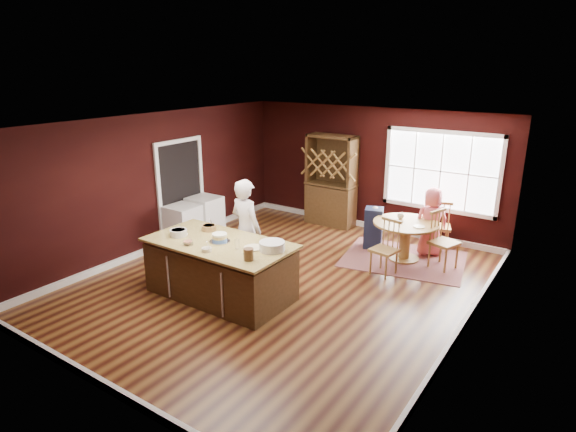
{
  "coord_description": "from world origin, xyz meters",
  "views": [
    {
      "loc": [
        4.28,
        -6.15,
        3.59
      ],
      "look_at": [
        -0.18,
        0.44,
        1.05
      ],
      "focal_mm": 30.0,
      "sensor_mm": 36.0,
      "label": 1
    }
  ],
  "objects_px": {
    "seated_woman": "(431,222)",
    "high_chair": "(373,227)",
    "chair_east": "(445,240)",
    "dryer": "(205,218)",
    "chair_north": "(439,224)",
    "chair_south": "(384,248)",
    "toddler": "(377,208)",
    "hutch": "(331,181)",
    "washer": "(183,226)",
    "layer_cake": "(220,238)",
    "dining_table": "(405,233)",
    "baker": "(246,230)",
    "kitchen_island": "(220,270)"
  },
  "relations": [
    {
      "from": "chair_east",
      "to": "hutch",
      "type": "relative_size",
      "value": 0.52
    },
    {
      "from": "hutch",
      "to": "dining_table",
      "type": "bearing_deg",
      "value": -26.0
    },
    {
      "from": "chair_south",
      "to": "washer",
      "type": "distance_m",
      "value": 4.05
    },
    {
      "from": "baker",
      "to": "chair_south",
      "type": "xyz_separation_m",
      "value": [
        1.92,
        1.45,
        -0.38
      ]
    },
    {
      "from": "chair_north",
      "to": "chair_south",
      "type": "bearing_deg",
      "value": 56.51
    },
    {
      "from": "dining_table",
      "to": "toddler",
      "type": "distance_m",
      "value": 0.87
    },
    {
      "from": "toddler",
      "to": "hutch",
      "type": "xyz_separation_m",
      "value": [
        -1.47,
        0.73,
        0.23
      ]
    },
    {
      "from": "chair_east",
      "to": "dryer",
      "type": "bearing_deg",
      "value": 122.81
    },
    {
      "from": "seated_woman",
      "to": "high_chair",
      "type": "relative_size",
      "value": 1.55
    },
    {
      "from": "dining_table",
      "to": "toddler",
      "type": "bearing_deg",
      "value": 154.98
    },
    {
      "from": "chair_east",
      "to": "chair_north",
      "type": "height_order",
      "value": "chair_east"
    },
    {
      "from": "kitchen_island",
      "to": "layer_cake",
      "type": "bearing_deg",
      "value": 44.4
    },
    {
      "from": "seated_woman",
      "to": "baker",
      "type": "bearing_deg",
      "value": 14.32
    },
    {
      "from": "chair_south",
      "to": "toddler",
      "type": "height_order",
      "value": "chair_south"
    },
    {
      "from": "chair_south",
      "to": "chair_north",
      "type": "distance_m",
      "value": 1.75
    },
    {
      "from": "dryer",
      "to": "seated_woman",
      "type": "bearing_deg",
      "value": 22.05
    },
    {
      "from": "dining_table",
      "to": "toddler",
      "type": "xyz_separation_m",
      "value": [
        -0.75,
        0.35,
        0.28
      ]
    },
    {
      "from": "kitchen_island",
      "to": "dining_table",
      "type": "xyz_separation_m",
      "value": [
        1.9,
        3.07,
        0.1
      ]
    },
    {
      "from": "seated_woman",
      "to": "washer",
      "type": "bearing_deg",
      "value": -7.61
    },
    {
      "from": "chair_north",
      "to": "high_chair",
      "type": "relative_size",
      "value": 1.23
    },
    {
      "from": "chair_south",
      "to": "seated_woman",
      "type": "height_order",
      "value": "seated_woman"
    },
    {
      "from": "chair_south",
      "to": "toddler",
      "type": "distance_m",
      "value": 1.42
    },
    {
      "from": "baker",
      "to": "dryer",
      "type": "xyz_separation_m",
      "value": [
        -2.0,
        1.08,
        -0.43
      ]
    },
    {
      "from": "washer",
      "to": "high_chair",
      "type": "bearing_deg",
      "value": 33.18
    },
    {
      "from": "high_chair",
      "to": "chair_north",
      "type": "bearing_deg",
      "value": 9.27
    },
    {
      "from": "seated_woman",
      "to": "hutch",
      "type": "relative_size",
      "value": 0.65
    },
    {
      "from": "chair_east",
      "to": "washer",
      "type": "height_order",
      "value": "chair_east"
    },
    {
      "from": "high_chair",
      "to": "toddler",
      "type": "xyz_separation_m",
      "value": [
        0.01,
        0.1,
        0.38
      ]
    },
    {
      "from": "dining_table",
      "to": "toddler",
      "type": "relative_size",
      "value": 4.7
    },
    {
      "from": "dining_table",
      "to": "hutch",
      "type": "xyz_separation_m",
      "value": [
        -2.22,
        1.08,
        0.5
      ]
    },
    {
      "from": "washer",
      "to": "chair_east",
      "type": "bearing_deg",
      "value": 21.73
    },
    {
      "from": "seated_woman",
      "to": "toddler",
      "type": "height_order",
      "value": "seated_woman"
    },
    {
      "from": "baker",
      "to": "seated_woman",
      "type": "bearing_deg",
      "value": -120.18
    },
    {
      "from": "seated_woman",
      "to": "high_chair",
      "type": "xyz_separation_m",
      "value": [
        -1.07,
        -0.27,
        -0.24
      ]
    },
    {
      "from": "hutch",
      "to": "dryer",
      "type": "distance_m",
      "value": 2.96
    },
    {
      "from": "chair_north",
      "to": "toddler",
      "type": "distance_m",
      "value": 1.25
    },
    {
      "from": "dining_table",
      "to": "baker",
      "type": "xyz_separation_m",
      "value": [
        -1.98,
        -2.3,
        0.35
      ]
    },
    {
      "from": "dryer",
      "to": "chair_south",
      "type": "bearing_deg",
      "value": 5.4
    },
    {
      "from": "toddler",
      "to": "hutch",
      "type": "height_order",
      "value": "hutch"
    },
    {
      "from": "baker",
      "to": "chair_south",
      "type": "distance_m",
      "value": 2.44
    },
    {
      "from": "chair_south",
      "to": "hutch",
      "type": "distance_m",
      "value": 2.95
    },
    {
      "from": "chair_south",
      "to": "high_chair",
      "type": "xyz_separation_m",
      "value": [
        -0.7,
        1.09,
        -0.07
      ]
    },
    {
      "from": "chair_south",
      "to": "chair_north",
      "type": "relative_size",
      "value": 0.94
    },
    {
      "from": "layer_cake",
      "to": "chair_east",
      "type": "bearing_deg",
      "value": 49.6
    },
    {
      "from": "layer_cake",
      "to": "toddler",
      "type": "relative_size",
      "value": 1.26
    },
    {
      "from": "layer_cake",
      "to": "chair_east",
      "type": "distance_m",
      "value": 4.07
    },
    {
      "from": "seated_woman",
      "to": "high_chair",
      "type": "bearing_deg",
      "value": -22.3
    },
    {
      "from": "high_chair",
      "to": "toddler",
      "type": "relative_size",
      "value": 3.34
    },
    {
      "from": "dining_table",
      "to": "dryer",
      "type": "relative_size",
      "value": 1.36
    },
    {
      "from": "seated_woman",
      "to": "dryer",
      "type": "relative_size",
      "value": 1.5
    }
  ]
}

